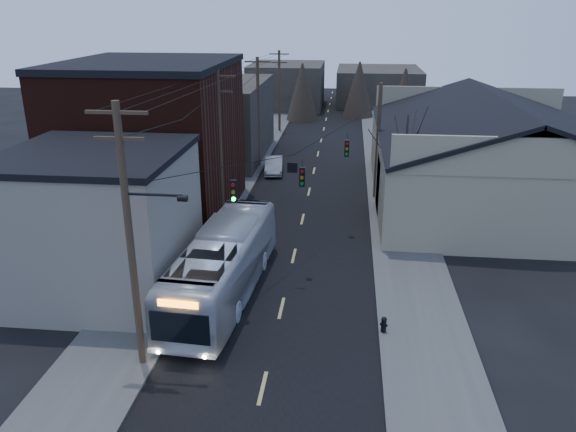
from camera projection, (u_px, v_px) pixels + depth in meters
name	position (u px, v px, depth m)	size (l,w,h in m)	color
ground	(254.00, 425.00, 19.22)	(160.00, 160.00, 0.00)	black
road_surface	(312.00, 177.00, 47.16)	(9.00, 110.00, 0.02)	black
sidewalk_left	(236.00, 174.00, 47.79)	(4.00, 110.00, 0.12)	#474744
sidewalk_right	(391.00, 179.00, 46.48)	(4.00, 110.00, 0.12)	#474744
building_clapboard	(100.00, 225.00, 27.29)	(8.00, 8.00, 7.00)	gray
building_brick	(153.00, 143.00, 37.11)	(10.00, 12.00, 10.00)	black
building_left_far	(216.00, 120.00, 52.48)	(9.00, 14.00, 7.00)	#2F2B26
warehouse	(489.00, 166.00, 40.25)	(16.16, 20.60, 7.73)	gray
building_far_left	(287.00, 85.00, 79.31)	(10.00, 12.00, 6.00)	#2F2B26
building_far_right	(378.00, 86.00, 82.83)	(12.00, 14.00, 5.00)	#2F2B26
bare_tree	(404.00, 171.00, 35.93)	(0.40, 0.40, 7.20)	black
utility_lines	(265.00, 133.00, 40.28)	(11.24, 45.28, 10.50)	#382B1E
bus	(223.00, 265.00, 27.30)	(2.81, 12.02, 3.35)	silver
parked_car	(274.00, 165.00, 48.15)	(1.45, 4.17, 1.37)	#929499
fire_hydrant	(384.00, 324.00, 24.41)	(0.35, 0.25, 0.73)	black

